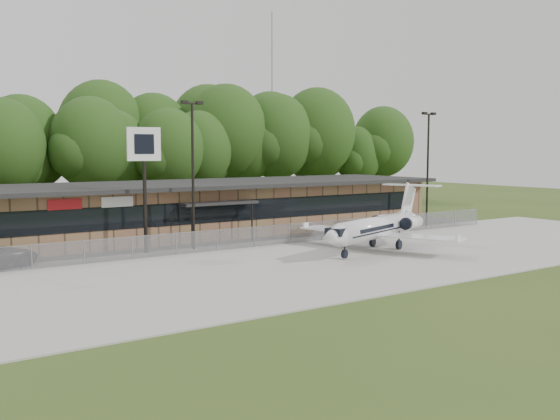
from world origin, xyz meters
TOP-DOWN VIEW (x-y plane):
  - ground at (0.00, 0.00)m, footprint 160.00×160.00m
  - apron at (0.00, 8.00)m, footprint 64.00×18.00m
  - parking_lot at (0.00, 19.50)m, footprint 50.00×9.00m
  - terminal at (-0.00, 23.94)m, footprint 41.00×11.65m
  - fence at (0.00, 15.00)m, footprint 46.00×0.04m
  - treeline at (0.00, 42.00)m, footprint 72.00×12.00m
  - radio_mast at (22.00, 48.00)m, footprint 0.20×0.20m
  - light_pole_mid at (-5.00, 16.50)m, footprint 1.55×0.30m
  - light_pole_right at (18.00, 16.50)m, footprint 1.55×0.30m
  - business_jet at (5.23, 9.05)m, footprint 13.09×11.71m
  - pole_sign at (-8.37, 16.79)m, footprint 2.21×0.56m

SIDE VIEW (x-z plane):
  - ground at x=0.00m, z-range 0.00..0.00m
  - parking_lot at x=0.00m, z-range 0.00..0.06m
  - apron at x=0.00m, z-range 0.00..0.08m
  - fence at x=0.00m, z-range 0.02..1.54m
  - business_jet at x=5.23m, z-range -0.64..3.83m
  - terminal at x=0.00m, z-range 0.03..4.33m
  - light_pole_mid at x=-5.00m, z-range 0.86..11.09m
  - light_pole_right at x=18.00m, z-range 0.86..11.09m
  - pole_sign at x=-8.37m, z-range 2.22..10.62m
  - treeline at x=0.00m, z-range 0.00..15.00m
  - radio_mast at x=22.00m, z-range 0.00..25.00m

